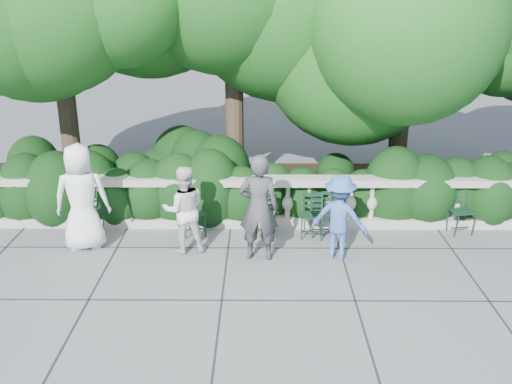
{
  "coord_description": "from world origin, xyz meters",
  "views": [
    {
      "loc": [
        0.07,
        -8.44,
        4.47
      ],
      "look_at": [
        0.0,
        1.0,
        1.0
      ],
      "focal_mm": 40.0,
      "sensor_mm": 36.0,
      "label": 1
    }
  ],
  "objects_px": {
    "person_businessman": "(82,197)",
    "person_older_blue": "(340,217)",
    "chair_b": "(196,238)",
    "chair_c": "(322,238)",
    "chair_e": "(262,239)",
    "person_casual_man": "(184,210)",
    "chair_f": "(463,236)",
    "chair_d": "(311,241)",
    "person_woman_grey": "(259,208)",
    "chair_a": "(94,235)"
  },
  "relations": [
    {
      "from": "person_older_blue",
      "to": "chair_d",
      "type": "bearing_deg",
      "value": -37.68
    },
    {
      "from": "chair_f",
      "to": "chair_a",
      "type": "bearing_deg",
      "value": 168.35
    },
    {
      "from": "chair_d",
      "to": "person_older_blue",
      "type": "distance_m",
      "value": 1.07
    },
    {
      "from": "person_woman_grey",
      "to": "person_casual_man",
      "type": "relative_size",
      "value": 1.19
    },
    {
      "from": "chair_e",
      "to": "chair_b",
      "type": "bearing_deg",
      "value": -168.65
    },
    {
      "from": "chair_b",
      "to": "person_woman_grey",
      "type": "bearing_deg",
      "value": -43.93
    },
    {
      "from": "chair_d",
      "to": "person_woman_grey",
      "type": "xyz_separation_m",
      "value": [
        -0.97,
        -0.68,
        0.93
      ]
    },
    {
      "from": "chair_a",
      "to": "chair_b",
      "type": "distance_m",
      "value": 1.94
    },
    {
      "from": "person_casual_man",
      "to": "chair_c",
      "type": "bearing_deg",
      "value": -179.09
    },
    {
      "from": "chair_c",
      "to": "chair_d",
      "type": "bearing_deg",
      "value": -155.0
    },
    {
      "from": "person_businessman",
      "to": "person_casual_man",
      "type": "bearing_deg",
      "value": 167.26
    },
    {
      "from": "chair_f",
      "to": "chair_c",
      "type": "bearing_deg",
      "value": 170.76
    },
    {
      "from": "chair_f",
      "to": "person_older_blue",
      "type": "xyz_separation_m",
      "value": [
        -2.47,
        -0.87,
        0.74
      ]
    },
    {
      "from": "chair_d",
      "to": "person_casual_man",
      "type": "distance_m",
      "value": 2.43
    },
    {
      "from": "chair_e",
      "to": "person_casual_man",
      "type": "relative_size",
      "value": 0.54
    },
    {
      "from": "chair_b",
      "to": "chair_c",
      "type": "relative_size",
      "value": 1.0
    },
    {
      "from": "person_businessman",
      "to": "person_older_blue",
      "type": "distance_m",
      "value": 4.48
    },
    {
      "from": "person_older_blue",
      "to": "chair_e",
      "type": "bearing_deg",
      "value": -8.31
    },
    {
      "from": "chair_f",
      "to": "person_woman_grey",
      "type": "height_order",
      "value": "person_woman_grey"
    },
    {
      "from": "chair_b",
      "to": "person_casual_man",
      "type": "relative_size",
      "value": 0.54
    },
    {
      "from": "chair_a",
      "to": "chair_e",
      "type": "height_order",
      "value": "same"
    },
    {
      "from": "chair_e",
      "to": "person_businessman",
      "type": "relative_size",
      "value": 0.44
    },
    {
      "from": "person_woman_grey",
      "to": "person_older_blue",
      "type": "xyz_separation_m",
      "value": [
        1.37,
        0.03,
        -0.18
      ]
    },
    {
      "from": "chair_a",
      "to": "person_casual_man",
      "type": "height_order",
      "value": "person_casual_man"
    },
    {
      "from": "chair_f",
      "to": "person_woman_grey",
      "type": "distance_m",
      "value": 4.05
    },
    {
      "from": "chair_a",
      "to": "chair_d",
      "type": "height_order",
      "value": "same"
    },
    {
      "from": "chair_f",
      "to": "chair_d",
      "type": "bearing_deg",
      "value": 172.75
    },
    {
      "from": "person_older_blue",
      "to": "chair_c",
      "type": "bearing_deg",
      "value": -55.31
    },
    {
      "from": "chair_d",
      "to": "person_casual_man",
      "type": "height_order",
      "value": "person_casual_man"
    },
    {
      "from": "chair_b",
      "to": "chair_d",
      "type": "distance_m",
      "value": 2.14
    },
    {
      "from": "chair_b",
      "to": "person_woman_grey",
      "type": "distance_m",
      "value": 1.69
    },
    {
      "from": "person_older_blue",
      "to": "person_businessman",
      "type": "bearing_deg",
      "value": 16.24
    },
    {
      "from": "person_older_blue",
      "to": "chair_b",
      "type": "bearing_deg",
      "value": 4.32
    },
    {
      "from": "chair_b",
      "to": "chair_f",
      "type": "distance_m",
      "value": 5.01
    },
    {
      "from": "chair_b",
      "to": "chair_e",
      "type": "xyz_separation_m",
      "value": [
        1.23,
        -0.02,
        0.0
      ]
    },
    {
      "from": "chair_b",
      "to": "chair_d",
      "type": "relative_size",
      "value": 1.0
    },
    {
      "from": "chair_f",
      "to": "chair_b",
      "type": "bearing_deg",
      "value": 169.73
    },
    {
      "from": "chair_f",
      "to": "person_businessman",
      "type": "height_order",
      "value": "person_businessman"
    },
    {
      "from": "chair_d",
      "to": "chair_b",
      "type": "bearing_deg",
      "value": -178.8
    },
    {
      "from": "chair_c",
      "to": "chair_f",
      "type": "height_order",
      "value": "same"
    },
    {
      "from": "chair_d",
      "to": "chair_f",
      "type": "bearing_deg",
      "value": 8.29
    },
    {
      "from": "chair_a",
      "to": "chair_c",
      "type": "height_order",
      "value": "same"
    },
    {
      "from": "chair_c",
      "to": "chair_d",
      "type": "height_order",
      "value": "same"
    },
    {
      "from": "person_woman_grey",
      "to": "person_older_blue",
      "type": "distance_m",
      "value": 1.38
    },
    {
      "from": "chair_e",
      "to": "person_businessman",
      "type": "height_order",
      "value": "person_businessman"
    },
    {
      "from": "chair_b",
      "to": "chair_f",
      "type": "bearing_deg",
      "value": -8.75
    },
    {
      "from": "chair_a",
      "to": "person_businessman",
      "type": "relative_size",
      "value": 0.44
    },
    {
      "from": "person_businessman",
      "to": "person_older_blue",
      "type": "height_order",
      "value": "person_businessman"
    },
    {
      "from": "chair_c",
      "to": "chair_e",
      "type": "height_order",
      "value": "same"
    },
    {
      "from": "chair_e",
      "to": "person_casual_man",
      "type": "height_order",
      "value": "person_casual_man"
    }
  ]
}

